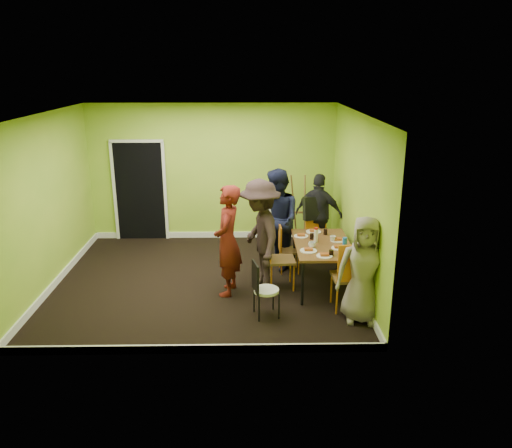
{
  "coord_description": "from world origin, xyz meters",
  "views": [
    {
      "loc": [
        0.72,
        -7.81,
        3.53
      ],
      "look_at": [
        0.85,
        0.0,
        1.01
      ],
      "focal_mm": 35.0,
      "sensor_mm": 36.0,
      "label": 1
    }
  ],
  "objects_px": {
    "chair_back_end": "(317,215)",
    "blue_bottle": "(345,244)",
    "easel": "(304,211)",
    "person_left_far": "(277,220)",
    "chair_left_near": "(276,254)",
    "thermos": "(316,236)",
    "chair_left_far": "(285,246)",
    "person_back_end": "(319,214)",
    "dining_table": "(323,247)",
    "chair_front_end": "(349,273)",
    "person_front_end": "(364,270)",
    "chair_bentwood": "(262,287)",
    "person_standing": "(228,241)",
    "person_left_near": "(260,235)",
    "orange_bottle": "(312,236)"
  },
  "relations": [
    {
      "from": "dining_table",
      "to": "blue_bottle",
      "type": "xyz_separation_m",
      "value": [
        0.29,
        -0.32,
        0.16
      ]
    },
    {
      "from": "thermos",
      "to": "person_left_far",
      "type": "bearing_deg",
      "value": 128.44
    },
    {
      "from": "person_back_end",
      "to": "person_front_end",
      "type": "distance_m",
      "value": 2.73
    },
    {
      "from": "easel",
      "to": "person_back_end",
      "type": "distance_m",
      "value": 0.46
    },
    {
      "from": "person_left_near",
      "to": "blue_bottle",
      "type": "bearing_deg",
      "value": 64.47
    },
    {
      "from": "chair_left_near",
      "to": "chair_back_end",
      "type": "height_order",
      "value": "chair_back_end"
    },
    {
      "from": "blue_bottle",
      "to": "person_left_far",
      "type": "bearing_deg",
      "value": 131.39
    },
    {
      "from": "chair_left_near",
      "to": "blue_bottle",
      "type": "distance_m",
      "value": 1.12
    },
    {
      "from": "chair_front_end",
      "to": "chair_bentwood",
      "type": "relative_size",
      "value": 1.29
    },
    {
      "from": "easel",
      "to": "person_front_end",
      "type": "relative_size",
      "value": 0.96
    },
    {
      "from": "dining_table",
      "to": "person_left_far",
      "type": "relative_size",
      "value": 0.83
    },
    {
      "from": "blue_bottle",
      "to": "thermos",
      "type": "bearing_deg",
      "value": 136.44
    },
    {
      "from": "chair_left_near",
      "to": "thermos",
      "type": "relative_size",
      "value": 4.75
    },
    {
      "from": "chair_left_far",
      "to": "blue_bottle",
      "type": "distance_m",
      "value": 1.32
    },
    {
      "from": "chair_bentwood",
      "to": "easel",
      "type": "xyz_separation_m",
      "value": [
        0.92,
        2.96,
        0.27
      ]
    },
    {
      "from": "orange_bottle",
      "to": "person_left_far",
      "type": "relative_size",
      "value": 0.05
    },
    {
      "from": "chair_front_end",
      "to": "person_back_end",
      "type": "height_order",
      "value": "person_back_end"
    },
    {
      "from": "chair_bentwood",
      "to": "person_front_end",
      "type": "xyz_separation_m",
      "value": [
        1.41,
        -0.15,
        0.31
      ]
    },
    {
      "from": "chair_left_far",
      "to": "chair_back_end",
      "type": "relative_size",
      "value": 0.75
    },
    {
      "from": "dining_table",
      "to": "chair_front_end",
      "type": "relative_size",
      "value": 1.38
    },
    {
      "from": "chair_back_end",
      "to": "person_back_end",
      "type": "distance_m",
      "value": 0.13
    },
    {
      "from": "thermos",
      "to": "orange_bottle",
      "type": "xyz_separation_m",
      "value": [
        -0.03,
        0.19,
        -0.07
      ]
    },
    {
      "from": "orange_bottle",
      "to": "person_back_end",
      "type": "height_order",
      "value": "person_back_end"
    },
    {
      "from": "chair_back_end",
      "to": "blue_bottle",
      "type": "relative_size",
      "value": 5.46
    },
    {
      "from": "chair_bentwood",
      "to": "person_front_end",
      "type": "distance_m",
      "value": 1.45
    },
    {
      "from": "blue_bottle",
      "to": "person_left_far",
      "type": "distance_m",
      "value": 1.49
    },
    {
      "from": "chair_bentwood",
      "to": "thermos",
      "type": "xyz_separation_m",
      "value": [
        0.9,
        1.09,
        0.39
      ]
    },
    {
      "from": "chair_left_near",
      "to": "orange_bottle",
      "type": "height_order",
      "value": "chair_left_near"
    },
    {
      "from": "person_left_near",
      "to": "person_left_far",
      "type": "bearing_deg",
      "value": 145.41
    },
    {
      "from": "blue_bottle",
      "to": "dining_table",
      "type": "bearing_deg",
      "value": 132.76
    },
    {
      "from": "chair_left_near",
      "to": "person_front_end",
      "type": "relative_size",
      "value": 0.67
    },
    {
      "from": "chair_left_near",
      "to": "dining_table",
      "type": "bearing_deg",
      "value": 89.43
    },
    {
      "from": "person_front_end",
      "to": "chair_left_near",
      "type": "bearing_deg",
      "value": 144.0
    },
    {
      "from": "easel",
      "to": "person_left_far",
      "type": "distance_m",
      "value": 1.29
    },
    {
      "from": "person_standing",
      "to": "person_front_end",
      "type": "relative_size",
      "value": 1.14
    },
    {
      "from": "dining_table",
      "to": "chair_front_end",
      "type": "xyz_separation_m",
      "value": [
        0.27,
        -0.88,
        -0.08
      ]
    },
    {
      "from": "person_left_near",
      "to": "person_front_end",
      "type": "relative_size",
      "value": 1.17
    },
    {
      "from": "chair_left_near",
      "to": "chair_bentwood",
      "type": "relative_size",
      "value": 1.23
    },
    {
      "from": "person_left_far",
      "to": "person_back_end",
      "type": "relative_size",
      "value": 1.15
    },
    {
      "from": "dining_table",
      "to": "chair_back_end",
      "type": "height_order",
      "value": "chair_back_end"
    },
    {
      "from": "chair_left_near",
      "to": "orange_bottle",
      "type": "xyz_separation_m",
      "value": [
        0.62,
        0.29,
        0.21
      ]
    },
    {
      "from": "person_standing",
      "to": "person_front_end",
      "type": "bearing_deg",
      "value": 72.48
    },
    {
      "from": "easel",
      "to": "person_front_end",
      "type": "bearing_deg",
      "value": -80.97
    },
    {
      "from": "easel",
      "to": "person_left_far",
      "type": "height_order",
      "value": "person_left_far"
    },
    {
      "from": "blue_bottle",
      "to": "chair_left_far",
      "type": "bearing_deg",
      "value": 132.29
    },
    {
      "from": "chair_back_end",
      "to": "blue_bottle",
      "type": "distance_m",
      "value": 1.76
    },
    {
      "from": "thermos",
      "to": "person_front_end",
      "type": "xyz_separation_m",
      "value": [
        0.51,
        -1.24,
        -0.08
      ]
    },
    {
      "from": "person_back_end",
      "to": "dining_table",
      "type": "bearing_deg",
      "value": 107.76
    },
    {
      "from": "person_standing",
      "to": "person_front_end",
      "type": "xyz_separation_m",
      "value": [
        1.93,
        -0.94,
        -0.11
      ]
    },
    {
      "from": "chair_left_far",
      "to": "chair_front_end",
      "type": "height_order",
      "value": "chair_front_end"
    }
  ]
}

